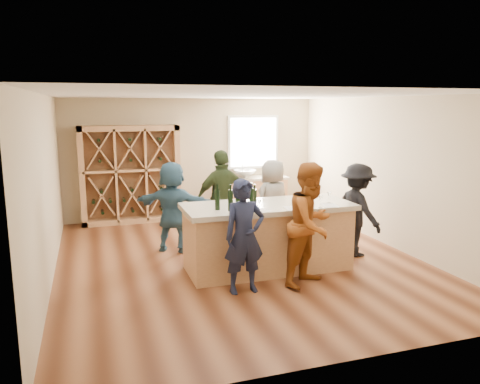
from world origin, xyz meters
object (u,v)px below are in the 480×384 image
object	(u,v)px
person_near_left	(244,236)
wine_bottle_a	(217,200)
wine_bottle_d	(252,198)
person_server	(357,210)
wine_rack	(131,175)
person_far_mid	(223,200)
wine_bottle_c	(238,198)
person_far_left	(173,207)
person_near_right	(311,224)
wine_bottle_e	(255,198)
wine_bottle_b	(231,200)
person_far_right	(273,202)
tasting_counter_base	(268,239)
sink	(245,174)

from	to	relation	value
person_near_left	wine_bottle_a	bearing A→B (deg)	106.14
wine_bottle_d	person_server	xyz separation A→B (m)	(2.12, 0.43, -0.42)
wine_bottle_a	person_near_left	xyz separation A→B (m)	(0.22, -0.65, -0.42)
wine_rack	wine_bottle_d	xyz separation A→B (m)	(1.46, -4.09, 0.14)
wine_rack	person_far_mid	bearing A→B (deg)	-60.31
wine_bottle_c	person_near_left	bearing A→B (deg)	-99.91
wine_bottle_c	person_server	xyz separation A→B (m)	(2.31, 0.32, -0.41)
person_far_left	person_near_right	bearing A→B (deg)	158.03
person_server	wine_bottle_e	bearing A→B (deg)	90.54
wine_rack	wine_bottle_b	size ratio (longest dim) A/B	6.87
wine_bottle_a	person_far_right	bearing A→B (deg)	44.92
person_far_left	wine_bottle_c	bearing A→B (deg)	147.09
wine_bottle_c	person_far_left	xyz separation A→B (m)	(-0.74, 1.56, -0.40)
person_server	person_far_right	bearing A→B (deg)	35.12
wine_bottle_c	wine_bottle_e	size ratio (longest dim) A/B	1.07
wine_bottle_d	person_server	world-z (taller)	person_server
wine_bottle_c	person_far_right	world-z (taller)	person_far_right
tasting_counter_base	wine_bottle_b	size ratio (longest dim) A/B	8.12
wine_bottle_d	wine_bottle_a	bearing A→B (deg)	171.46
person_server	person_far_mid	bearing A→B (deg)	52.48
person_near_left	person_server	distance (m)	2.62
wine_bottle_b	sink	bearing A→B (deg)	68.60
wine_bottle_c	person_far_mid	world-z (taller)	person_far_mid
wine_bottle_d	person_far_left	distance (m)	1.96
wine_bottle_b	person_server	world-z (taller)	person_server
person_near_right	person_far_mid	size ratio (longest dim) A/B	0.99
wine_rack	wine_bottle_a	size ratio (longest dim) A/B	7.10
person_near_right	person_far_left	xyz separation A→B (m)	(-1.65, 2.25, -0.09)
person_far_right	person_server	bearing A→B (deg)	113.31
sink	person_server	distance (m)	3.71
wine_bottle_c	person_near_left	world-z (taller)	person_near_left
person_far_right	wine_bottle_b	bearing A→B (deg)	29.38
tasting_counter_base	person_far_mid	distance (m)	1.45
wine_bottle_b	person_far_left	size ratio (longest dim) A/B	0.19
sink	person_far_left	xyz separation A→B (m)	(-2.17, -2.35, -0.19)
sink	person_server	bearing A→B (deg)	-76.24
wine_bottle_a	person_far_mid	xyz separation A→B (m)	(0.50, 1.49, -0.31)
wine_rack	person_far_right	xyz separation A→B (m)	(2.44, -2.51, -0.29)
wine_bottle_b	person_far_mid	size ratio (longest dim) A/B	0.17
wine_bottle_c	person_server	distance (m)	2.37
person_far_right	person_far_left	world-z (taller)	person_far_left
wine_bottle_b	person_far_right	size ratio (longest dim) A/B	0.20
wine_bottle_c	wine_bottle_b	bearing A→B (deg)	-135.88
wine_bottle_c	person_server	size ratio (longest dim) A/B	0.18
tasting_counter_base	person_near_left	world-z (taller)	person_near_left
wine_bottle_c	wine_bottle_e	xyz separation A→B (m)	(0.26, -0.05, -0.01)
wine_bottle_a	person_far_right	xyz separation A→B (m)	(1.51, 1.50, -0.42)
person_far_mid	person_server	bearing A→B (deg)	144.35
person_far_right	person_near_right	bearing A→B (deg)	61.82
wine_bottle_e	person_far_mid	bearing A→B (deg)	93.32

